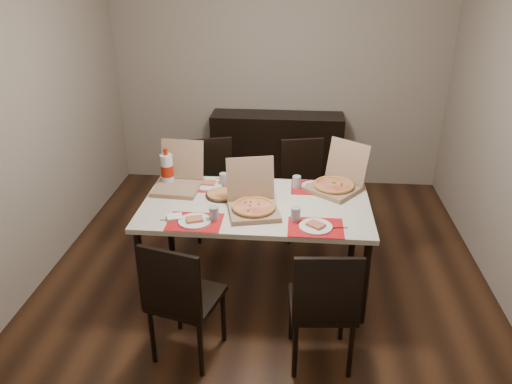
% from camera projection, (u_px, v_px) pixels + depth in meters
% --- Properties ---
extents(ground, '(3.80, 4.00, 0.02)m').
position_uv_depth(ground, '(266.00, 271.00, 4.43)').
color(ground, '#3B2212').
rests_on(ground, ground).
extents(room_walls, '(3.84, 4.02, 2.62)m').
position_uv_depth(room_walls, '(271.00, 63.00, 4.08)').
color(room_walls, gray).
rests_on(room_walls, ground).
extents(sideboard, '(1.50, 0.40, 0.90)m').
position_uv_depth(sideboard, '(277.00, 152.00, 5.84)').
color(sideboard, black).
rests_on(sideboard, ground).
extents(dining_table, '(1.80, 1.00, 0.75)m').
position_uv_depth(dining_table, '(256.00, 211.00, 3.98)').
color(dining_table, beige).
rests_on(dining_table, ground).
extents(chair_near_left, '(0.52, 0.52, 0.93)m').
position_uv_depth(chair_near_left, '(181.00, 297.00, 3.25)').
color(chair_near_left, black).
rests_on(chair_near_left, ground).
extents(chair_near_right, '(0.45, 0.45, 0.93)m').
position_uv_depth(chair_near_right, '(324.00, 303.00, 3.19)').
color(chair_near_right, black).
rests_on(chair_near_right, ground).
extents(chair_far_left, '(0.52, 0.52, 0.93)m').
position_uv_depth(chair_far_left, '(213.00, 183.00, 4.89)').
color(chair_far_left, black).
rests_on(chair_far_left, ground).
extents(chair_far_right, '(0.50, 0.50, 0.93)m').
position_uv_depth(chair_far_right, '(303.00, 184.00, 4.88)').
color(chair_far_right, black).
rests_on(chair_far_right, ground).
extents(setting_near_left, '(0.46, 0.30, 0.11)m').
position_uv_depth(setting_near_left, '(197.00, 219.00, 3.67)').
color(setting_near_left, red).
rests_on(setting_near_left, dining_table).
extents(setting_near_right, '(0.43, 0.30, 0.11)m').
position_uv_depth(setting_near_right, '(310.00, 223.00, 3.61)').
color(setting_near_right, red).
rests_on(setting_near_right, dining_table).
extents(setting_far_left, '(0.49, 0.30, 0.11)m').
position_uv_depth(setting_far_left, '(210.00, 183.00, 4.26)').
color(setting_far_left, red).
rests_on(setting_far_left, dining_table).
extents(setting_far_right, '(0.46, 0.30, 0.11)m').
position_uv_depth(setting_far_right, '(310.00, 186.00, 4.20)').
color(setting_far_right, red).
rests_on(setting_far_right, dining_table).
extents(napkin_loose, '(0.15, 0.16, 0.02)m').
position_uv_depth(napkin_loose, '(250.00, 202.00, 3.96)').
color(napkin_loose, white).
rests_on(napkin_loose, dining_table).
extents(pizza_box_center, '(0.46, 0.49, 0.37)m').
position_uv_depth(pizza_box_center, '(253.00, 204.00, 3.81)').
color(pizza_box_center, '#8F6E52').
rests_on(pizza_box_center, dining_table).
extents(pizza_box_right, '(0.55, 0.56, 0.38)m').
position_uv_depth(pizza_box_right, '(336.00, 183.00, 4.16)').
color(pizza_box_right, '#8F6E52').
rests_on(pizza_box_right, dining_table).
extents(pizza_box_left, '(0.39, 0.43, 0.37)m').
position_uv_depth(pizza_box_left, '(179.00, 181.00, 4.19)').
color(pizza_box_left, '#8F6E52').
rests_on(pizza_box_left, dining_table).
extents(faina_plate, '(0.26, 0.26, 0.03)m').
position_uv_depth(faina_plate, '(222.00, 195.00, 4.06)').
color(faina_plate, black).
rests_on(faina_plate, dining_table).
extents(dip_bowl, '(0.13, 0.13, 0.03)m').
position_uv_depth(dip_bowl, '(268.00, 190.00, 4.14)').
color(dip_bowl, white).
rests_on(dip_bowl, dining_table).
extents(soda_bottle, '(0.11, 0.11, 0.32)m').
position_uv_depth(soda_bottle, '(167.00, 170.00, 4.22)').
color(soda_bottle, silver).
rests_on(soda_bottle, dining_table).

